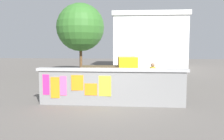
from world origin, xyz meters
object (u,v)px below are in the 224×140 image
tree_roadside (80,27)px  bicycle_far (68,87)px  motorcycle (125,89)px  person_walking (153,74)px  auto_rickshaw_truck (112,71)px  bicycle_near (165,91)px

tree_roadside → bicycle_far: bearing=-81.7°
motorcycle → person_walking: bearing=50.0°
auto_rickshaw_truck → bicycle_far: (-2.14, -3.09, -0.54)m
bicycle_near → bicycle_far: (-5.08, 0.57, 0.00)m
bicycle_near → bicycle_far: bearing=173.6°
auto_rickshaw_truck → motorcycle: 4.03m
bicycle_near → bicycle_far: size_ratio=1.00×
auto_rickshaw_truck → person_walking: (2.45, -2.12, 0.09)m
motorcycle → bicycle_far: (-3.10, 0.80, -0.10)m
motorcycle → person_walking: 2.37m
bicycle_near → motorcycle: bearing=-173.5°
motorcycle → bicycle_far: size_ratio=1.11×
bicycle_far → person_walking: size_ratio=1.06×
bicycle_far → motorcycle: bearing=-14.4°
motorcycle → tree_roadside: size_ratio=0.29×
bicycle_near → person_walking: bearing=107.7°
person_walking → bicycle_near: bearing=-72.3°
motorcycle → bicycle_near: bearing=6.5°
auto_rickshaw_truck → person_walking: bearing=-40.9°
person_walking → motorcycle: bearing=-130.0°
motorcycle → person_walking: (1.48, 1.77, 0.52)m
motorcycle → person_walking: size_ratio=1.17×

